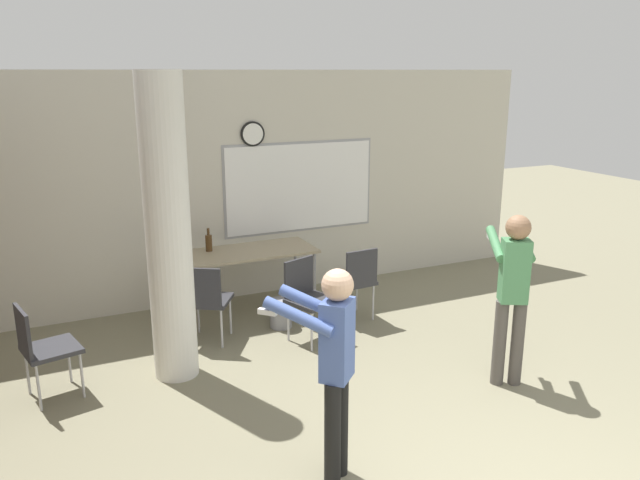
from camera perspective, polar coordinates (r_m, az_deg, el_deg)
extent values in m
cube|color=beige|center=(7.82, -6.62, 4.90)|extent=(8.00, 0.12, 2.80)
cylinder|color=black|center=(7.68, -6.18, 9.62)|extent=(0.30, 0.03, 0.30)
cylinder|color=white|center=(7.66, -6.15, 9.61)|extent=(0.26, 0.01, 0.25)
cube|color=#99999E|center=(8.00, -1.84, 4.87)|extent=(2.03, 0.01, 1.16)
cube|color=white|center=(8.00, -1.82, 4.86)|extent=(1.97, 0.02, 1.10)
cylinder|color=silver|center=(5.74, -13.72, 0.78)|extent=(0.41, 0.41, 2.80)
cube|color=tan|center=(7.33, -6.77, -1.11)|extent=(1.61, 0.71, 0.03)
cylinder|color=gray|center=(6.99, -11.72, -5.41)|extent=(0.04, 0.04, 0.73)
cylinder|color=gray|center=(7.43, -0.51, -3.82)|extent=(0.04, 0.04, 0.73)
cylinder|color=gray|center=(7.53, -12.78, -3.95)|extent=(0.04, 0.04, 0.73)
cylinder|color=gray|center=(7.95, -2.27, -2.55)|extent=(0.04, 0.04, 0.73)
cylinder|color=#4C3319|center=(7.35, -10.14, -0.29)|extent=(0.08, 0.08, 0.19)
cylinder|color=#4C3319|center=(7.32, -10.18, 0.75)|extent=(0.03, 0.03, 0.08)
cylinder|color=gray|center=(7.05, -3.61, -6.70)|extent=(0.25, 0.25, 0.32)
cube|color=#2D2D33|center=(6.58, -0.72, -5.60)|extent=(0.56, 0.56, 0.04)
cube|color=#2D2D33|center=(6.64, -1.96, -3.38)|extent=(0.38, 0.16, 0.40)
cylinder|color=#B7B7BC|center=(6.43, -0.74, -8.36)|extent=(0.02, 0.02, 0.43)
cylinder|color=#B7B7BC|center=(6.67, 1.50, -7.49)|extent=(0.02, 0.02, 0.43)
cylinder|color=#B7B7BC|center=(6.67, -2.91, -7.48)|extent=(0.02, 0.02, 0.43)
cylinder|color=#B7B7BC|center=(6.90, -0.68, -6.67)|extent=(0.02, 0.02, 0.43)
cube|color=#2D2D33|center=(5.98, -23.34, -9.14)|extent=(0.53, 0.53, 0.04)
cube|color=#2D2D33|center=(5.86, -25.51, -7.56)|extent=(0.12, 0.39, 0.40)
cylinder|color=#B7B7BC|center=(5.96, -20.94, -11.47)|extent=(0.02, 0.02, 0.43)
cylinder|color=#B7B7BC|center=(6.27, -21.96, -10.19)|extent=(0.02, 0.02, 0.43)
cylinder|color=#B7B7BC|center=(5.88, -24.34, -12.20)|extent=(0.02, 0.02, 0.43)
cylinder|color=#B7B7BC|center=(6.20, -25.19, -10.86)|extent=(0.02, 0.02, 0.43)
cube|color=#2D2D33|center=(7.19, 2.93, -3.77)|extent=(0.47, 0.47, 0.04)
cube|color=#2D2D33|center=(6.96, 3.84, -2.54)|extent=(0.40, 0.06, 0.40)
cylinder|color=#B7B7BC|center=(7.50, 3.36, -4.86)|extent=(0.02, 0.02, 0.43)
cylinder|color=#B7B7BC|center=(7.33, 0.96, -5.33)|extent=(0.02, 0.02, 0.43)
cylinder|color=#B7B7BC|center=(7.22, 4.88, -5.71)|extent=(0.02, 0.02, 0.43)
cylinder|color=#B7B7BC|center=(7.04, 2.42, -6.23)|extent=(0.02, 0.02, 0.43)
cube|color=#2D2D33|center=(6.70, -10.15, -5.45)|extent=(0.60, 0.60, 0.04)
cube|color=#2D2D33|center=(6.44, -10.75, -4.25)|extent=(0.35, 0.23, 0.40)
cylinder|color=#B7B7BC|center=(6.90, -8.19, -6.84)|extent=(0.02, 0.02, 0.43)
cylinder|color=#B7B7BC|center=(7.00, -11.07, -6.65)|extent=(0.02, 0.02, 0.43)
cylinder|color=#B7B7BC|center=(6.58, -8.98, -8.00)|extent=(0.02, 0.02, 0.43)
cylinder|color=#B7B7BC|center=(6.68, -11.99, -7.78)|extent=(0.02, 0.02, 0.43)
cylinder|color=#514C47|center=(6.00, 17.59, -8.97)|extent=(0.12, 0.12, 0.80)
cylinder|color=#514C47|center=(5.96, 16.09, -9.01)|extent=(0.12, 0.12, 0.80)
cube|color=#4C8C59|center=(5.74, 17.37, -2.71)|extent=(0.29, 0.27, 0.57)
sphere|color=#997051|center=(5.64, 17.68, 1.10)|extent=(0.22, 0.22, 0.22)
cylinder|color=#4C8C59|center=(5.93, 18.17, -0.34)|extent=(0.31, 0.49, 0.23)
cylinder|color=#4C8C59|center=(5.87, 15.75, -0.31)|extent=(0.31, 0.49, 0.23)
cube|color=white|center=(6.08, 15.28, 0.28)|extent=(0.09, 0.13, 0.04)
cylinder|color=black|center=(4.56, 1.85, -16.45)|extent=(0.11, 0.11, 0.79)
cylinder|color=black|center=(4.44, 1.16, -17.45)|extent=(0.11, 0.11, 0.79)
cube|color=#4C66AD|center=(4.18, 1.57, -9.12)|extent=(0.29, 0.29, 0.56)
sphere|color=#D8AD8C|center=(4.04, 1.61, -4.13)|extent=(0.21, 0.21, 0.21)
cylinder|color=#4C66AD|center=(4.29, -0.67, -5.83)|extent=(0.40, 0.41, 0.22)
cylinder|color=#4C66AD|center=(4.07, -1.99, -7.02)|extent=(0.40, 0.41, 0.22)
cube|color=white|center=(4.16, -4.84, -6.57)|extent=(0.12, 0.12, 0.04)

